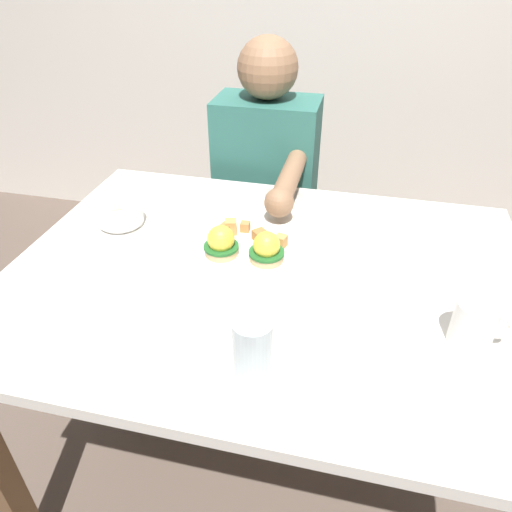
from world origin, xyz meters
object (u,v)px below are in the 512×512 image
(eggs_benedict_plate, at_px, (244,251))
(fruit_bowl, at_px, (120,215))
(coffee_mug, at_px, (475,323))
(diner_person, at_px, (265,188))
(fork, at_px, (443,236))
(water_glass_near, at_px, (253,354))
(dining_table, at_px, (266,307))

(eggs_benedict_plate, bearing_deg, fruit_bowl, 167.35)
(coffee_mug, bearing_deg, diner_person, 127.30)
(fork, height_order, diner_person, diner_person)
(fork, bearing_deg, fruit_bowl, -170.76)
(water_glass_near, bearing_deg, fruit_bowl, 137.00)
(dining_table, relative_size, coffee_mug, 10.81)
(dining_table, distance_m, water_glass_near, 0.36)
(water_glass_near, bearing_deg, fork, 57.30)
(fruit_bowl, bearing_deg, dining_table, -15.67)
(fruit_bowl, height_order, water_glass_near, water_glass_near)
(dining_table, height_order, coffee_mug, coffee_mug)
(diner_person, bearing_deg, fruit_bowl, -121.05)
(eggs_benedict_plate, bearing_deg, water_glass_near, -73.24)
(fruit_bowl, relative_size, fork, 0.92)
(dining_table, relative_size, fork, 9.21)
(eggs_benedict_plate, xyz_separation_m, fruit_bowl, (-0.36, 0.08, 0.01))
(eggs_benedict_plate, xyz_separation_m, fork, (0.47, 0.22, -0.02))
(water_glass_near, xyz_separation_m, diner_person, (-0.18, 0.92, -0.15))
(dining_table, distance_m, fruit_bowl, 0.46)
(fruit_bowl, bearing_deg, diner_person, 58.95)
(fruit_bowl, bearing_deg, water_glass_near, -43.00)
(coffee_mug, relative_size, water_glass_near, 0.84)
(eggs_benedict_plate, bearing_deg, dining_table, -31.29)
(water_glass_near, distance_m, diner_person, 0.95)
(water_glass_near, bearing_deg, dining_table, 98.05)
(dining_table, bearing_deg, diner_person, 102.42)
(coffee_mug, distance_m, diner_person, 0.94)
(eggs_benedict_plate, relative_size, fork, 2.07)
(fork, bearing_deg, eggs_benedict_plate, -155.43)
(coffee_mug, distance_m, water_glass_near, 0.42)
(water_glass_near, bearing_deg, diner_person, 100.92)
(eggs_benedict_plate, height_order, water_glass_near, water_glass_near)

